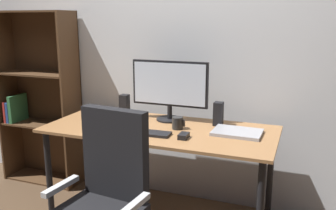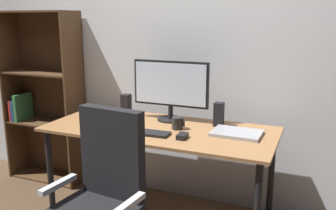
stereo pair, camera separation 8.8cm
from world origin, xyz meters
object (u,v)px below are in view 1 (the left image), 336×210
bookshelf (40,99)px  mouse (184,136)px  monitor (170,87)px  coffee_mug (178,123)px  desk (160,139)px  laptop (237,132)px  speaker_right (218,114)px  keyboard (149,133)px  speaker_left (125,105)px

bookshelf → mouse: bearing=-18.2°
monitor → coffee_mug: (0.13, -0.20, -0.22)m
desk → mouse: size_ratio=16.81×
coffee_mug → laptop: coffee_mug is taller
mouse → bookshelf: (-1.57, 0.52, 0.01)m
speaker_right → keyboard: bearing=-135.7°
mouse → bookshelf: size_ratio=0.06×
monitor → coffee_mug: monitor is taller
keyboard → monitor: bearing=87.4°
mouse → speaker_right: size_ratio=0.56×
desk → speaker_left: 0.47m
monitor → mouse: 0.51m
desk → laptop: 0.55m
monitor → speaker_right: (0.38, -0.01, -0.17)m
desk → monitor: monitor is taller
mouse → laptop: mouse is taller
laptop → speaker_right: speaker_right is taller
desk → keyboard: size_ratio=5.57×
keyboard → laptop: bearing=19.7°
desk → speaker_right: (0.37, 0.21, 0.17)m
mouse → speaker_right: speaker_right is taller
mouse → keyboard: bearing=179.3°
keyboard → speaker_right: 0.54m
desk → speaker_right: speaker_right is taller
keyboard → speaker_right: speaker_right is taller
coffee_mug → bookshelf: 1.50m
speaker_left → laptop: bearing=-9.5°
monitor → speaker_left: size_ratio=3.45×
speaker_left → desk: bearing=-28.4°
desk → bookshelf: size_ratio=1.04×
mouse → speaker_left: bearing=147.7°
bookshelf → keyboard: bearing=-21.4°
monitor → mouse: bearing=-57.6°
monitor → speaker_right: monitor is taller
keyboard → speaker_left: size_ratio=1.71×
monitor → laptop: (0.54, -0.16, -0.25)m
laptop → keyboard: bearing=-157.1°
speaker_right → bookshelf: 1.71m
speaker_left → monitor: bearing=1.2°
monitor → keyboard: size_ratio=2.02×
desk → keyboard: bearing=-94.0°
speaker_right → bookshelf: (-1.70, 0.15, -0.06)m
desk → laptop: bearing=5.7°
monitor → laptop: monitor is taller
keyboard → laptop: 0.59m
desk → laptop: (0.54, 0.05, 0.09)m
desk → coffee_mug: size_ratio=17.54×
keyboard → bookshelf: 1.42m
speaker_left → bookshelf: size_ratio=0.11×
speaker_left → speaker_right: size_ratio=1.00×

